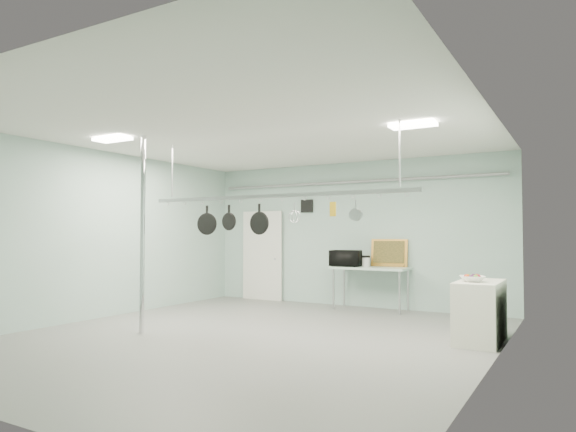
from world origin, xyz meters
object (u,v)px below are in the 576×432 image
Objects in this scene: skillet_right at (259,219)px; skillet_mid at (229,217)px; coffee_canister at (366,262)px; skillet_left at (207,220)px; chrome_pole at (142,234)px; pot_rack at (271,194)px; fruit_bowl at (472,279)px; side_cabinet at (480,312)px; microwave at (346,258)px; prep_table at (370,270)px.

skillet_mid is at bearing -176.44° from skillet_right.
coffee_canister is 3.74m from skillet_left.
coffee_canister is 0.40× the size of skillet_left.
chrome_pole is 6.43× the size of skillet_right.
skillet_left is (-1.62, -3.26, 0.84)m from coffee_canister.
coffee_canister is at bearing 53.92° from skillet_left.
skillet_mid is (-0.83, 0.00, -0.36)m from pot_rack.
skillet_mid is at bearing -166.13° from fruit_bowl.
side_cabinet is 2.41× the size of skillet_right.
fruit_bowl is at bearing 17.67° from pot_rack.
microwave is 1.24× the size of skillet_right.
microwave is 1.46× the size of skillet_mid.
fruit_bowl is at bearing 20.39° from skillet_mid.
prep_table is 3.44m from fruit_bowl.
chrome_pole is 2.67× the size of side_cabinet.
pot_rack is (1.90, 0.90, 0.63)m from chrome_pole.
chrome_pole reaches higher than skillet_right.
coffee_canister is 3.47m from fruit_bowl.
skillet_left is (-4.25, -1.10, 1.39)m from side_cabinet.
skillet_left is at bearing 180.00° from pot_rack.
skillet_left is 0.98× the size of skillet_right.
prep_table is at bearing 82.76° from skillet_right.
fruit_bowl is (4.78, 1.82, -0.66)m from chrome_pole.
microwave is 3.37m from skillet_mid.
pot_rack reaches higher than skillet_left.
pot_rack is 0.46m from skillet_right.
skillet_right is at bearing -9.61° from skillet_left.
pot_rack is 13.46× the size of fruit_bowl.
side_cabinet is at bearing 22.64° from skillet_right.
microwave is at bearing 83.77° from skillet_mid.
chrome_pole is at bearing -157.59° from side_cabinet.
coffee_canister reaches higher than side_cabinet.
side_cabinet is 6.09× the size of coffee_canister.
skillet_left and skillet_right have the same top height.
chrome_pole is at bearing -133.22° from skillet_left.
fruit_bowl is at bearing 138.12° from microwave.
coffee_canister is 0.47× the size of skillet_mid.
prep_table is 0.58m from microwave.
prep_table is at bearing 136.15° from fruit_bowl.
skillet_right is (-0.23, 0.00, -0.39)m from pot_rack.
skillet_left reaches higher than microwave.
skillet_left is at bearing -165.50° from side_cabinet.
pot_rack is at bearing 6.52° from skillet_mid.
skillet_right is at bearing -160.92° from side_cabinet.
coffee_canister is at bearing 61.90° from chrome_pole.
chrome_pole is 2.19m from pot_rack.
pot_rack is 3.40m from microwave.
chrome_pole is at bearing 61.80° from microwave.
pot_rack is 0.91m from skillet_mid.
fruit_bowl reaches higher than side_cabinet.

